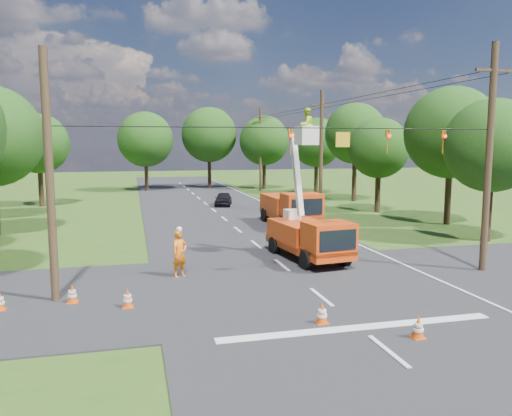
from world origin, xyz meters
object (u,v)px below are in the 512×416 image
object	(u,v)px
pole_right_near	(489,157)
traffic_cone_6	(0,301)
ground_worker	(180,254)
second_truck	(291,208)
tree_right_a	(492,146)
traffic_cone_4	(128,298)
distant_car	(223,199)
traffic_cone_7	(295,218)
pole_left	(50,178)
tree_far_b	(209,135)
traffic_cone_2	(304,244)
tree_right_d	(355,134)
traffic_cone_0	(322,313)
pole_right_mid	(321,151)
bucket_truck	(309,229)
traffic_cone_1	(418,327)
tree_right_b	(451,133)
tree_far_a	(145,139)
traffic_cone_5	(72,294)
tree_right_e	(317,143)
traffic_cone_3	(286,236)
tree_far_c	(264,141)
tree_right_c	(379,148)
pole_right_far	(260,149)
traffic_cone_8	(304,250)

from	to	relation	value
pole_right_near	traffic_cone_6	bearing A→B (deg)	-177.95
ground_worker	second_truck	bearing A→B (deg)	17.73
tree_right_a	traffic_cone_4	bearing A→B (deg)	-159.98
distant_car	traffic_cone_6	xyz separation A→B (m)	(-12.62, -27.01, -0.26)
traffic_cone_7	pole_left	world-z (taller)	pole_left
traffic_cone_7	pole_right_near	world-z (taller)	pole_right_near
tree_far_b	pole_left	bearing A→B (deg)	-105.52
traffic_cone_2	tree_right_d	world-z (taller)	tree_right_d
traffic_cone_7	traffic_cone_0	bearing A→B (deg)	-106.02
ground_worker	pole_right_mid	bearing A→B (deg)	17.88
bucket_truck	traffic_cone_1	size ratio (longest dim) A/B	10.43
pole_left	tree_right_b	xyz separation A→B (m)	(24.50, 12.00, 1.93)
traffic_cone_7	tree_far_a	world-z (taller)	tree_far_a
traffic_cone_1	traffic_cone_2	bearing A→B (deg)	86.10
traffic_cone_1	tree_far_b	size ratio (longest dim) A/B	0.07
traffic_cone_5	tree_right_e	bearing A→B (deg)	57.38
traffic_cone_3	tree_right_d	bearing A→B (deg)	55.11
pole_right_near	tree_far_a	size ratio (longest dim) A/B	1.05
traffic_cone_3	tree_far_a	xyz separation A→B (m)	(-6.92, 34.47, 5.83)
traffic_cone_6	tree_far_c	world-z (taller)	tree_far_c
tree_right_a	tree_right_c	xyz separation A→B (m)	(-0.30, 13.00, -0.25)
bucket_truck	traffic_cone_1	distance (m)	10.29
ground_worker	traffic_cone_4	distance (m)	4.32
traffic_cone_7	tree_right_c	xyz separation A→B (m)	(8.54, 3.93, 4.95)
pole_right_far	tree_far_c	size ratio (longest dim) A/B	1.09
second_truck	traffic_cone_7	xyz separation A→B (m)	(0.75, 1.26, -0.93)
pole_right_near	pole_right_mid	distance (m)	20.00
traffic_cone_6	tree_right_b	xyz separation A→B (m)	(26.19, 12.71, 6.08)
ground_worker	tree_right_c	size ratio (longest dim) A/B	0.26
traffic_cone_3	tree_right_a	bearing A→B (deg)	-12.34
traffic_cone_3	traffic_cone_5	size ratio (longest dim) A/B	1.00
bucket_truck	traffic_cone_5	world-z (taller)	bucket_truck
traffic_cone_3	pole_right_far	world-z (taller)	pole_right_far
pole_right_far	tree_right_e	bearing A→B (deg)	-43.33
pole_right_mid	tree_far_b	xyz separation A→B (m)	(-5.50, 25.00, 1.70)
tree_right_d	tree_far_b	bearing A→B (deg)	123.25
traffic_cone_4	pole_right_far	bearing A→B (deg)	69.55
traffic_cone_4	traffic_cone_7	xyz separation A→B (m)	(11.62, 16.52, 0.00)
traffic_cone_3	tree_far_c	world-z (taller)	tree_far_c
traffic_cone_3	pole_right_far	size ratio (longest dim) A/B	0.07
tree_right_e	traffic_cone_2	bearing A→B (deg)	-111.89
pole_left	tree_right_c	xyz separation A→B (m)	(22.70, 19.00, 0.81)
traffic_cone_0	traffic_cone_8	size ratio (longest dim) A/B	1.00
tree_right_d	traffic_cone_8	bearing A→B (deg)	-120.44
traffic_cone_7	pole_right_near	xyz separation A→B (m)	(3.84, -15.07, 4.75)
traffic_cone_8	pole_right_near	size ratio (longest dim) A/B	0.07
traffic_cone_6	tree_right_e	distance (m)	43.92
traffic_cone_0	pole_right_far	bearing A→B (deg)	78.00
traffic_cone_1	tree_far_b	xyz separation A→B (m)	(1.69, 51.35, 6.45)
traffic_cone_6	pole_right_mid	distance (m)	28.97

